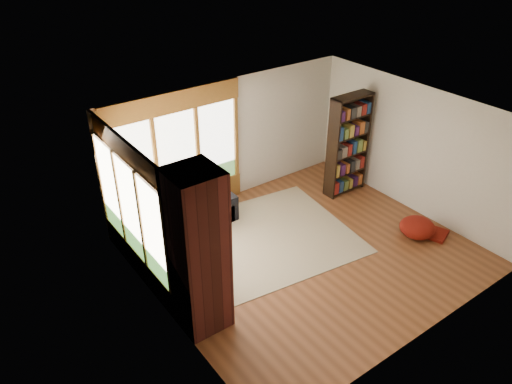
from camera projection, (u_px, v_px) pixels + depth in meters
floor at (306, 252)px, 9.10m from camera, size 5.50×5.50×0.00m
ceiling at (315, 119)px, 7.77m from camera, size 5.50×5.50×0.00m
wall_back at (229, 141)px, 10.17m from camera, size 5.50×0.04×2.60m
wall_front at (434, 267)px, 6.69m from camera, size 5.50×0.04×2.60m
wall_left at (164, 249)px, 7.04m from camera, size 0.04×5.00×2.60m
wall_right at (415, 149)px, 9.83m from camera, size 0.04×5.00×2.60m
windows_back at (177, 155)px, 9.52m from camera, size 2.82×0.10×1.90m
windows_left at (130, 209)px, 7.87m from camera, size 0.10×2.62×1.90m
roller_blind at (108, 166)px, 8.25m from camera, size 0.03×0.72×0.90m
brick_chimney at (198, 252)px, 6.97m from camera, size 0.70×0.70×2.60m
sectional_sofa at (166, 232)px, 9.13m from camera, size 2.20×2.20×0.80m
area_rug at (256, 241)px, 9.39m from camera, size 3.89×3.16×0.01m
bookshelf at (348, 145)px, 10.47m from camera, size 0.94×0.31×2.20m
pouf at (417, 227)px, 9.46m from camera, size 0.72×0.72×0.36m
dog_tan at (173, 207)px, 8.96m from camera, size 0.97×0.70×0.49m
dog_brindle at (160, 235)px, 8.29m from camera, size 0.52×0.79×0.41m
throw_pillows at (161, 206)px, 9.02m from camera, size 1.98×1.68×0.45m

